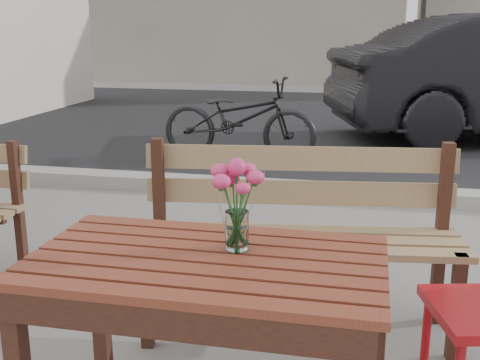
{
  "coord_description": "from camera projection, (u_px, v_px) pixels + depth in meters",
  "views": [
    {
      "loc": [
        0.28,
        -1.96,
        1.45
      ],
      "look_at": [
        -0.13,
        -0.06,
        0.94
      ],
      "focal_mm": 45.0,
      "sensor_mm": 36.0,
      "label": 1
    }
  ],
  "objects": [
    {
      "name": "main_table",
      "position": [
        207.0,
        290.0,
        1.98
      ],
      "size": [
        1.16,
        0.68,
        0.71
      ],
      "rotation": [
        0.0,
        0.0,
        -0.0
      ],
      "color": "#5C2C18",
      "rests_on": "ground"
    },
    {
      "name": "street",
      "position": [
        342.0,
        148.0,
        7.06
      ],
      "size": [
        30.0,
        8.12,
        0.12
      ],
      "color": "black",
      "rests_on": "ground"
    },
    {
      "name": "bicycle",
      "position": [
        239.0,
        119.0,
        6.48
      ],
      "size": [
        1.75,
        0.72,
        0.9
      ],
      "primitive_type": "imported",
      "rotation": [
        0.0,
        0.0,
        1.49
      ],
      "color": "black",
      "rests_on": "ground"
    },
    {
      "name": "main_bench",
      "position": [
        299.0,
        216.0,
        2.84
      ],
      "size": [
        1.55,
        0.64,
        0.93
      ],
      "rotation": [
        0.0,
        0.0,
        0.13
      ],
      "color": "olive",
      "rests_on": "ground"
    },
    {
      "name": "main_vase",
      "position": [
        237.0,
        193.0,
        1.97
      ],
      "size": [
        0.17,
        0.17,
        0.31
      ],
      "color": "white",
      "rests_on": "main_table"
    }
  ]
}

